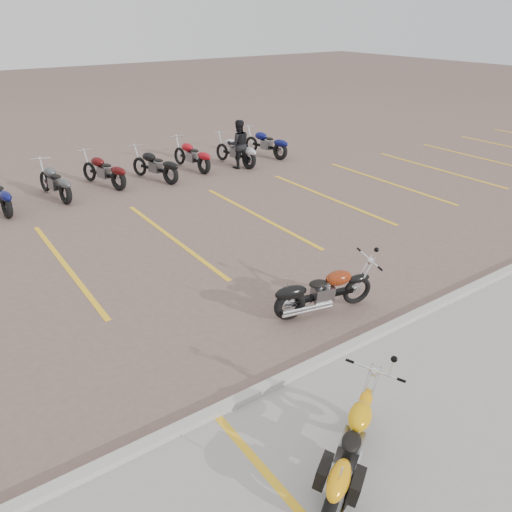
{
  "coord_description": "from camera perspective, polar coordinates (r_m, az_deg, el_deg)",
  "views": [
    {
      "loc": [
        -4.94,
        -6.8,
        5.25
      ],
      "look_at": [
        0.29,
        0.68,
        0.75
      ],
      "focal_mm": 35.0,
      "sensor_mm": 36.0,
      "label": 1
    }
  ],
  "objects": [
    {
      "name": "flame_cruiser",
      "position": [
        9.6,
        7.46,
        -4.18
      ],
      "size": [
        2.05,
        0.61,
        0.85
      ],
      "rotation": [
        0.09,
        0.0,
        -0.23
      ],
      "color": "black",
      "rests_on": "ground"
    },
    {
      "name": "curb",
      "position": [
        8.63,
        8.8,
        -11.12
      ],
      "size": [
        60.0,
        0.18,
        0.12
      ],
      "primitive_type": "cube",
      "color": "#ADAAA3",
      "rests_on": "ground"
    },
    {
      "name": "yellow_cruiser",
      "position": [
        6.69,
        10.16,
        -20.71
      ],
      "size": [
        1.76,
        1.15,
        0.82
      ],
      "rotation": [
        0.14,
        0.0,
        0.55
      ],
      "color": "black",
      "rests_on": "ground"
    },
    {
      "name": "person_b",
      "position": [
        18.63,
        -2.0,
        12.65
      ],
      "size": [
        1.03,
        0.92,
        1.75
      ],
      "primitive_type": "imported",
      "rotation": [
        0.0,
        0.0,
        2.79
      ],
      "color": "black",
      "rests_on": "ground"
    },
    {
      "name": "ground",
      "position": [
        9.91,
        0.86,
        -5.75
      ],
      "size": [
        100.0,
        100.0,
        0.0
      ],
      "primitive_type": "plane",
      "color": "#715550",
      "rests_on": "ground"
    },
    {
      "name": "parking_stripes",
      "position": [
        12.98,
        -9.52,
        2.02
      ],
      "size": [
        38.0,
        5.5,
        0.01
      ],
      "primitive_type": null,
      "color": "yellow",
      "rests_on": "ground"
    },
    {
      "name": "bg_bike_row",
      "position": [
        16.98,
        -19.6,
        8.65
      ],
      "size": [
        15.89,
        2.09,
        1.1
      ],
      "color": "black",
      "rests_on": "ground"
    },
    {
      "name": "concrete_apron",
      "position": [
        7.56,
        22.61,
        -20.26
      ],
      "size": [
        60.0,
        5.0,
        0.01
      ],
      "primitive_type": "cube",
      "color": "#9E9B93",
      "rests_on": "ground"
    }
  ]
}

